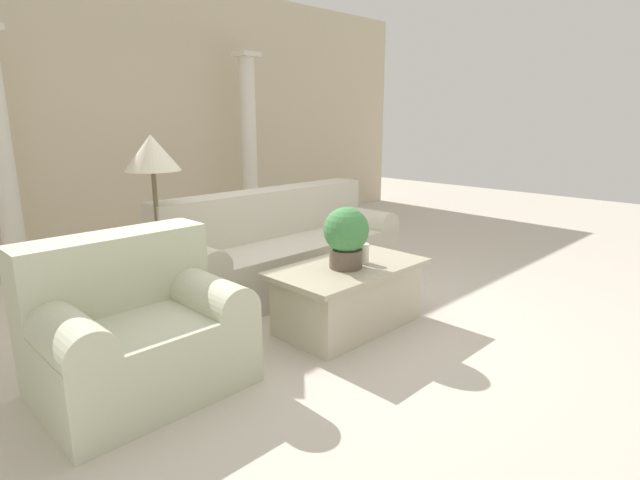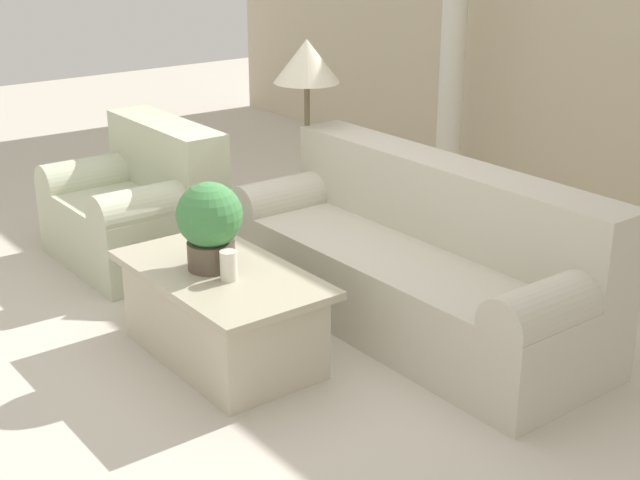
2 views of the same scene
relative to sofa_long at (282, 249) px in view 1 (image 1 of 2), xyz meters
The scene contains 10 objects.
ground_plane 0.94m from the sofa_long, 117.27° to the right, with size 16.00×16.00×0.00m, color beige.
wall_back 2.78m from the sofa_long, 99.26° to the left, with size 10.00×0.06×3.20m.
sofa_long is the anchor object (origin of this frame).
loveseat 1.97m from the sofa_long, 156.48° to the right, with size 1.11×0.86×0.90m.
coffee_table 1.14m from the sofa_long, 104.42° to the right, with size 1.20×0.67×0.49m.
potted_plant 1.22m from the sofa_long, 106.78° to the right, with size 0.33×0.33×0.45m.
pillar_candle 1.15m from the sofa_long, 97.64° to the right, with size 0.09×0.09×0.15m.
floor_lamp 1.47m from the sofa_long, behind, with size 0.42×0.42×1.44m.
column_left 2.76m from the sofa_long, 131.00° to the left, with size 0.28×0.28×2.37m.
column_right 2.45m from the sofa_long, 59.65° to the left, with size 0.28×0.28×2.37m.
Camera 1 is at (-2.56, -2.68, 1.57)m, focal length 28.00 mm.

